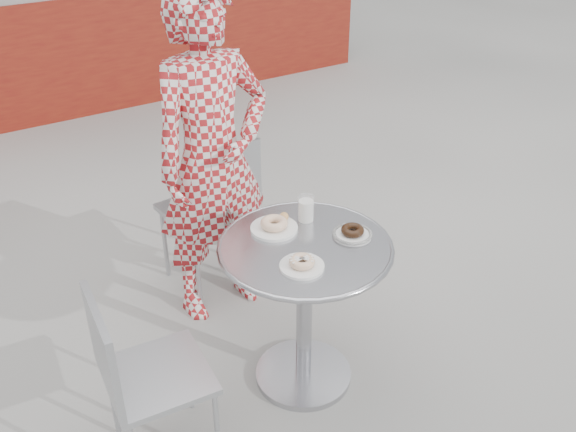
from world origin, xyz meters
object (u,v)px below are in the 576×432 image
bistro_table (305,280)px  chair_far (210,239)px  chair_left (159,407)px  milk_cup (306,209)px  plate_checker (352,233)px  plate_near (302,264)px  seated_person (213,160)px  plate_far (275,225)px

bistro_table → chair_far: 0.93m
chair_left → milk_cup: bearing=-71.4°
bistro_table → plate_checker: bearing=-12.9°
bistro_table → plate_near: (-0.10, -0.12, 0.19)m
plate_checker → seated_person: bearing=108.9°
chair_left → plate_checker: 1.02m
bistro_table → chair_left: bearing=-176.8°
chair_far → plate_checker: 1.07m
chair_far → plate_near: size_ratio=5.04×
chair_far → seated_person: bearing=73.0°
chair_left → seated_person: bearing=-35.9°
chair_far → seated_person: (-0.04, -0.18, 0.56)m
milk_cup → seated_person: bearing=106.7°
bistro_table → plate_far: bearing=104.7°
bistro_table → plate_far: 0.26m
chair_far → seated_person: size_ratio=0.53×
bistro_table → seated_person: bearing=94.6°
seated_person → plate_near: seated_person is taller
chair_left → plate_far: 0.85m
seated_person → plate_checker: bearing=-75.6°
bistro_table → seated_person: 0.76m
chair_far → plate_checker: chair_far is taller
plate_near → milk_cup: size_ratio=1.53×
bistro_table → seated_person: seated_person is taller
chair_left → plate_far: chair_left is taller
chair_far → plate_far: chair_far is taller
plate_near → chair_far: bearing=85.5°
plate_near → plate_checker: size_ratio=1.05×
bistro_table → chair_far: (-0.02, 0.89, -0.28)m
plate_checker → milk_cup: size_ratio=1.46×
seated_person → milk_cup: seated_person is taller
bistro_table → chair_far: chair_far is taller
chair_far → plate_far: (-0.03, -0.72, 0.48)m
chair_left → plate_near: bearing=-93.1°
bistro_table → chair_far: bearing=91.2°
chair_left → seated_person: size_ratio=0.47×
chair_left → milk_cup: milk_cup is taller
bistro_table → seated_person: size_ratio=0.44×
chair_far → plate_checker: bearing=98.0°
chair_left → milk_cup: (0.80, 0.20, 0.54)m
bistro_table → plate_near: plate_near is taller
plate_near → milk_cup: milk_cup is taller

